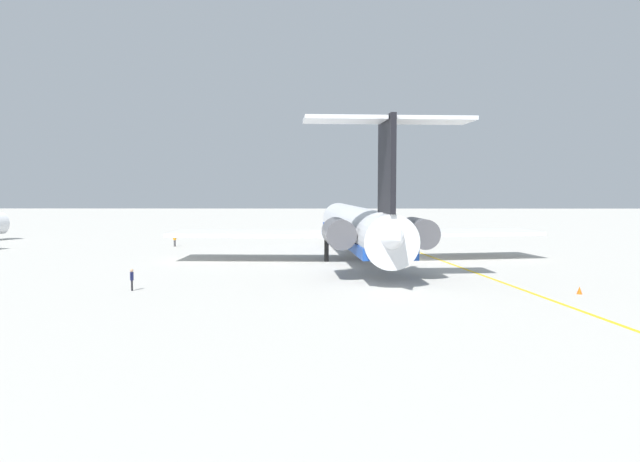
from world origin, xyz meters
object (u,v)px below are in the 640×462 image
(main_jetliner, at_px, (359,227))
(ground_crew_near_tail, at_px, (175,238))
(ground_crew_near_nose, at_px, (132,277))
(safety_cone_nose, at_px, (579,290))

(main_jetliner, bearing_deg, ground_crew_near_tail, 49.80)
(main_jetliner, distance_m, ground_crew_near_nose, 26.52)
(ground_crew_near_nose, height_order, ground_crew_near_tail, ground_crew_near_tail)
(ground_crew_near_tail, distance_m, safety_cone_nose, 53.64)
(ground_crew_near_nose, relative_size, ground_crew_near_tail, 0.90)
(ground_crew_near_tail, bearing_deg, safety_cone_nose, -166.51)
(ground_crew_near_nose, xyz_separation_m, ground_crew_near_tail, (36.16, 5.53, 0.11))
(safety_cone_nose, bearing_deg, main_jetliner, 35.87)
(main_jetliner, distance_m, safety_cone_nose, 25.59)
(main_jetliner, height_order, ground_crew_near_nose, main_jetliner)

